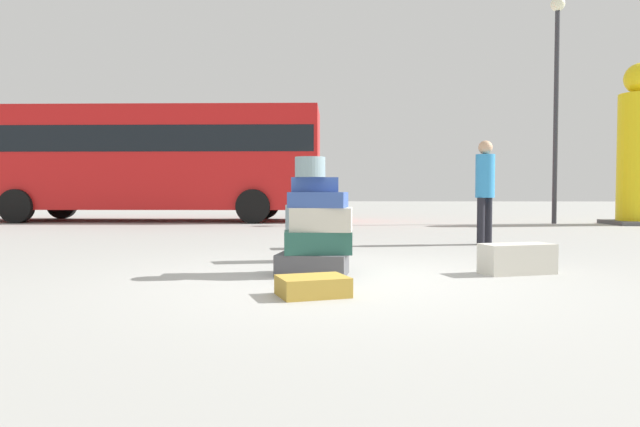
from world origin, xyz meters
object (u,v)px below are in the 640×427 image
Objects in this scene: suitcase_cream_upright_blue at (517,259)px; lamp_post at (557,76)px; suitcase_tower at (316,228)px; suitcase_slate_foreground_far at (296,233)px; suitcase_tan_left_side at (313,286)px; suitcase_charcoal_white_trunk at (323,238)px; person_bearded_onlooker at (485,183)px; parked_bus at (149,157)px; yellow_dummy_statue at (638,153)px.

suitcase_cream_upright_blue is 0.13× the size of lamp_post.
suitcase_tower reaches higher than suitcase_slate_foreground_far.
suitcase_slate_foreground_far is 1.25× the size of suitcase_tan_left_side.
person_bearded_onlooker is at bearing 3.65° from suitcase_charcoal_white_trunk.
suitcase_charcoal_white_trunk is 9.29m from parked_bus.
lamp_post is at bearing 50.19° from suitcase_cream_upright_blue.
suitcase_charcoal_white_trunk is (-0.03, 2.62, -0.33)m from suitcase_tower.
parked_bus is at bearing 94.40° from suitcase_slate_foreground_far.
suitcase_tower is at bearing -131.13° from yellow_dummy_statue.
suitcase_tower is 1.75× the size of suitcase_slate_foreground_far.
lamp_post reaches higher than suitcase_tan_left_side.
suitcase_cream_upright_blue reaches higher than suitcase_tan_left_side.
lamp_post reaches higher than suitcase_tower.
lamp_post reaches higher than yellow_dummy_statue.
yellow_dummy_statue is 0.70× the size of lamp_post.
suitcase_cream_upright_blue is 10.39m from lamp_post.
suitcase_tan_left_side is at bearing -100.70° from suitcase_charcoal_white_trunk.
suitcase_tan_left_side is 0.33× the size of person_bearded_onlooker.
suitcase_slate_foreground_far is at bearing -5.89° from person_bearded_onlooker.
parked_bus is (-7.37, 9.95, 1.68)m from suitcase_cream_upright_blue.
suitcase_charcoal_white_trunk is 1.05× the size of suitcase_cream_upright_blue.
parked_bus reaches higher than suitcase_cream_upright_blue.
suitcase_tan_left_side is 12.58m from parked_bus.
suitcase_charcoal_white_trunk is at bearing -29.24° from person_bearded_onlooker.
lamp_post is at bearing 28.62° from suitcase_slate_foreground_far.
suitcase_tower is 2.18× the size of suitcase_tan_left_side.
person_bearded_onlooker is 7.25m from lamp_post.
lamp_post is (11.05, -0.95, 2.00)m from parked_bus.
lamp_post is (5.80, 6.52, 3.69)m from suitcase_charcoal_white_trunk.
person_bearded_onlooker is at bearing 40.02° from suitcase_tan_left_side.
person_bearded_onlooker is 7.65m from yellow_dummy_statue.
suitcase_tower is 1.61× the size of suitcase_cream_upright_blue.
suitcase_charcoal_white_trunk is at bearing -56.05° from parked_bus.
suitcase_tower is 0.12× the size of parked_bus.
suitcase_tan_left_side is at bearing -106.13° from suitcase_slate_foreground_far.
suitcase_tan_left_side is 12.77m from yellow_dummy_statue.
parked_bus reaches higher than suitcase_slate_foreground_far.
person_bearded_onlooker is at bearing -133.23° from yellow_dummy_statue.
suitcase_tan_left_side is at bearing -119.07° from lamp_post.
suitcase_slate_foreground_far is 3.67m from person_bearded_onlooker.
person_bearded_onlooker is (2.50, 4.49, 0.90)m from suitcase_tan_left_side.
parked_bus is 11.27m from lamp_post.
suitcase_cream_upright_blue is 10.52m from yellow_dummy_statue.
suitcase_slate_foreground_far reaches higher than suitcase_charcoal_white_trunk.
lamp_post reaches higher than person_bearded_onlooker.
suitcase_charcoal_white_trunk is 9.47m from lamp_post.
suitcase_charcoal_white_trunk is 3.25m from suitcase_cream_upright_blue.
suitcase_tower is 0.29× the size of yellow_dummy_statue.
suitcase_charcoal_white_trunk is at bearing 90.72° from suitcase_tower.
person_bearded_onlooker reaches higher than suitcase_tower.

